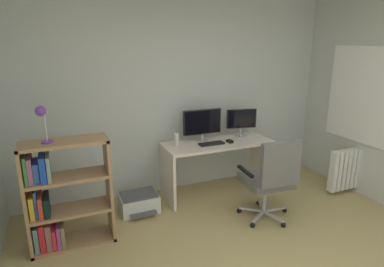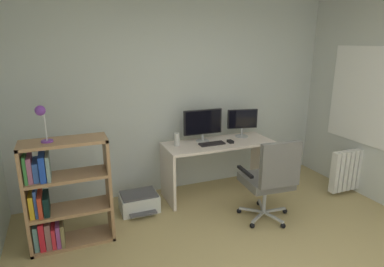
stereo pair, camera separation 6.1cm
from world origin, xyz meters
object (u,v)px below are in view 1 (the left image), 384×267
Objects in this scene: desk at (217,156)px; radiator at (351,168)px; monitor_main at (202,123)px; bookshelf at (59,199)px; keyboard at (211,144)px; desktop_speaker at (176,140)px; desk_lamp at (42,117)px; office_chair at (271,177)px; printer at (139,202)px; monitor_secondary at (241,120)px; computer_mouse at (230,141)px.

desk is 1.89m from radiator.
bookshelf is at bearing -162.75° from monitor_main.
keyboard is 0.47m from desktop_speaker.
monitor_main is 1.51× the size of desk_lamp.
desk_lamp is (-1.53, -0.53, 0.55)m from desktop_speaker.
printer is (-1.35, 0.83, -0.45)m from office_chair.
monitor_main is 1.59× the size of keyboard.
bookshelf is (-1.92, -0.40, -0.23)m from keyboard.
printer is at bearing -168.70° from monitor_main.
monitor_secondary is 1.19× the size of desk_lamp.
monitor_secondary is (0.61, 0.00, -0.02)m from monitor_main.
office_chair reaches higher than desktop_speaker.
radiator is (1.87, -0.63, -0.41)m from keyboard.
monitor_main reaches higher than keyboard.
office_chair is at bearing -84.20° from computer_mouse.
keyboard is 0.26m from computer_mouse.
office_chair is 1.56m from radiator.
desktop_speaker reaches higher than desk.
keyboard is 0.30× the size of bookshelf.
desk_lamp is (-1.98, -0.40, 0.62)m from keyboard.
office_chair is at bearing -76.41° from desk.
monitor_secondary is 4.27× the size of computer_mouse.
monitor_main is at bearing -179.99° from monitor_secondary.
office_chair is (0.40, -1.02, -0.44)m from monitor_main.
computer_mouse is (0.14, -0.09, 0.22)m from desk.
printer is 2.96m from radiator.
keyboard is 2.02m from radiator.
office_chair is 2.21× the size of printer.
bookshelf is at bearing 0.08° from desk_lamp.
desk_lamp reaches higher than desktop_speaker.
monitor_secondary is at bearing 78.43° from office_chair.
desk reaches higher than printer.
computer_mouse is at bearing 9.64° from desk_lamp.
office_chair is (0.08, -0.82, -0.20)m from computer_mouse.
monitor_main is at bearing 148.28° from computer_mouse.
radiator is at bearing -31.33° from monitor_secondary.
computer_mouse is 0.85m from office_chair.
desktop_speaker is (-0.71, 0.15, 0.07)m from computer_mouse.
monitor_secondary is at bearing 0.01° from monitor_main.
monitor_main is 0.45m from computer_mouse.
monitor_main is at bearing 148.93° from desk.
computer_mouse reaches higher than radiator.
desk is at bearing 12.57° from desk_lamp.
printer is at bearing 148.51° from office_chair.
radiator is (3.85, -0.23, -1.04)m from desk_lamp.
radiator is at bearing -22.60° from monitor_main.
radiator is at bearing 8.04° from office_chair.
office_chair is 1.65m from printer.
computer_mouse is at bearing -145.80° from monitor_secondary.
desk is at bearing 158.35° from radiator.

